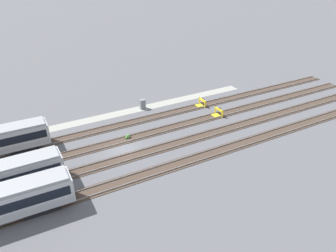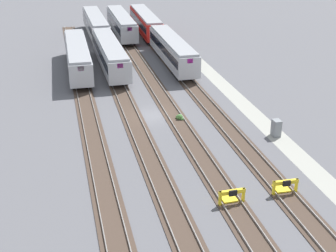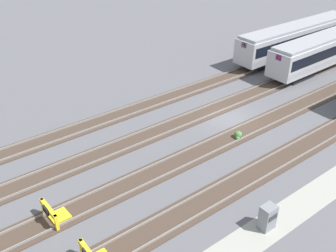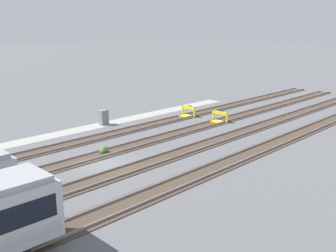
{
  "view_description": "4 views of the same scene",
  "coord_description": "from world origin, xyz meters",
  "px_view_note": "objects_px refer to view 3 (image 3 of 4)",
  "views": [
    {
      "loc": [
        12.28,
        35.43,
        24.06
      ],
      "look_at": [
        -6.81,
        0.0,
        1.8
      ],
      "focal_mm": 35.0,
      "sensor_mm": 36.0,
      "label": 1
    },
    {
      "loc": [
        -43.8,
        8.99,
        18.96
      ],
      "look_at": [
        -6.81,
        0.0,
        1.8
      ],
      "focal_mm": 50.0,
      "sensor_mm": 36.0,
      "label": 2
    },
    {
      "loc": [
        -22.22,
        -19.99,
        16.91
      ],
      "look_at": [
        -6.81,
        0.0,
        1.8
      ],
      "focal_mm": 42.0,
      "sensor_mm": 36.0,
      "label": 3
    },
    {
      "loc": [
        16.97,
        23.12,
        10.26
      ],
      "look_at": [
        -6.81,
        0.0,
        1.8
      ],
      "focal_mm": 42.0,
      "sensor_mm": 36.0,
      "label": 4
    }
  ],
  "objects_px": {
    "subway_car_front_row_rightmost": "(296,38)",
    "electrical_cabinet": "(268,217)",
    "weed_clump": "(238,135)",
    "subway_car_front_row_centre": "(329,48)",
    "bumper_stop_near_inner_track": "(54,213)"
  },
  "relations": [
    {
      "from": "subway_car_front_row_rightmost",
      "to": "weed_clump",
      "type": "bearing_deg",
      "value": -154.84
    },
    {
      "from": "subway_car_front_row_rightmost",
      "to": "bumper_stop_near_inner_track",
      "type": "height_order",
      "value": "subway_car_front_row_rightmost"
    },
    {
      "from": "subway_car_front_row_centre",
      "to": "electrical_cabinet",
      "type": "bearing_deg",
      "value": -153.39
    },
    {
      "from": "subway_car_front_row_centre",
      "to": "bumper_stop_near_inner_track",
      "type": "distance_m",
      "value": 34.66
    },
    {
      "from": "weed_clump",
      "to": "subway_car_front_row_centre",
      "type": "bearing_deg",
      "value": 13.69
    },
    {
      "from": "subway_car_front_row_rightmost",
      "to": "bumper_stop_near_inner_track",
      "type": "bearing_deg",
      "value": -165.96
    },
    {
      "from": "subway_car_front_row_rightmost",
      "to": "electrical_cabinet",
      "type": "height_order",
      "value": "subway_car_front_row_rightmost"
    },
    {
      "from": "weed_clump",
      "to": "subway_car_front_row_rightmost",
      "type": "bearing_deg",
      "value": 25.16
    },
    {
      "from": "subway_car_front_row_rightmost",
      "to": "weed_clump",
      "type": "distance_m",
      "value": 21.03
    },
    {
      "from": "subway_car_front_row_centre",
      "to": "electrical_cabinet",
      "type": "xyz_separation_m",
      "value": [
        -24.82,
        -12.44,
        -1.24
      ]
    },
    {
      "from": "subway_car_front_row_centre",
      "to": "weed_clump",
      "type": "xyz_separation_m",
      "value": [
        -18.96,
        -4.62,
        -1.8
      ]
    },
    {
      "from": "subway_car_front_row_rightmost",
      "to": "weed_clump",
      "type": "relative_size",
      "value": 19.6
    },
    {
      "from": "electrical_cabinet",
      "to": "subway_car_front_row_centre",
      "type": "bearing_deg",
      "value": 26.61
    },
    {
      "from": "electrical_cabinet",
      "to": "subway_car_front_row_rightmost",
      "type": "bearing_deg",
      "value": 33.97
    },
    {
      "from": "electrical_cabinet",
      "to": "weed_clump",
      "type": "height_order",
      "value": "electrical_cabinet"
    }
  ]
}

